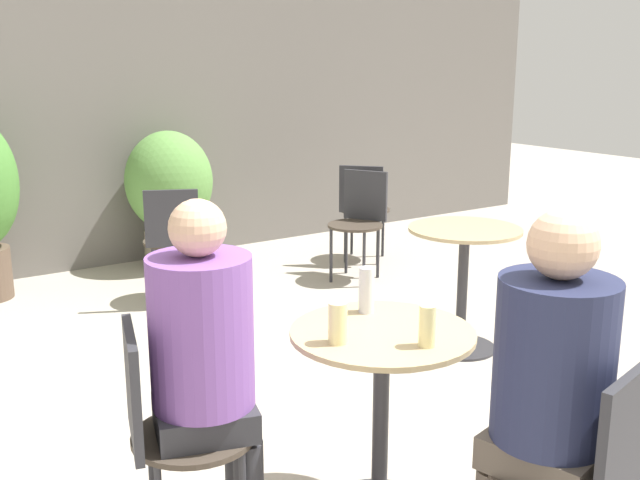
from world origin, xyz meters
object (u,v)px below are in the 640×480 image
object	(u,v)px
bistro_chair_4	(173,234)
cafe_table_near	(381,385)
bistro_chair_2	(363,203)
seated_person_0	(206,351)
cafe_table_far	(463,264)
bistro_chair_0	(166,420)
seated_person_1	(548,379)
beer_glass_1	(338,323)
potted_plant_1	(169,190)
bistro_chair_1	(588,466)
beer_glass_0	(366,290)
beer_glass_2	(427,326)
bistro_chair_3	(360,214)

from	to	relation	value
bistro_chair_4	cafe_table_near	bearing A→B (deg)	107.09
bistro_chair_2	seated_person_0	world-z (taller)	seated_person_0
cafe_table_far	bistro_chair_4	world-z (taller)	bistro_chair_4
bistro_chair_0	seated_person_1	distance (m)	1.24
bistro_chair_0	beer_glass_1	world-z (taller)	beer_glass_1
cafe_table_far	potted_plant_1	size ratio (longest dim) A/B	0.66
cafe_table_near	bistro_chair_1	size ratio (longest dim) A/B	0.88
cafe_table_near	beer_glass_0	distance (m)	0.36
cafe_table_far	seated_person_0	distance (m)	2.21
beer_glass_0	bistro_chair_4	bearing A→B (deg)	83.80
seated_person_0	beer_glass_2	bearing A→B (deg)	-104.37
cafe_table_far	beer_glass_2	xyz separation A→B (m)	(-1.39, -1.24, 0.29)
seated_person_1	beer_glass_2	size ratio (longest dim) A/B	8.81
bistro_chair_2	bistro_chair_4	world-z (taller)	same
bistro_chair_3	cafe_table_far	bearing A→B (deg)	-43.89
seated_person_1	beer_glass_1	distance (m)	0.70
bistro_chair_2	potted_plant_1	distance (m)	1.58
cafe_table_far	bistro_chair_2	distance (m)	1.98
cafe_table_far	seated_person_0	size ratio (longest dim) A/B	0.59
bistro_chair_3	beer_glass_1	size ratio (longest dim) A/B	5.77
seated_person_0	beer_glass_2	size ratio (longest dim) A/B	8.71
seated_person_0	potted_plant_1	size ratio (longest dim) A/B	1.12
bistro_chair_3	seated_person_1	distance (m)	3.59
beer_glass_2	potted_plant_1	distance (m)	3.93
bistro_chair_0	bistro_chair_3	world-z (taller)	same
cafe_table_near	seated_person_0	distance (m)	0.66
seated_person_1	bistro_chair_4	bearing A→B (deg)	-107.24
bistro_chair_1	potted_plant_1	size ratio (longest dim) A/B	0.74
bistro_chair_2	beer_glass_0	distance (m)	3.40
bistro_chair_3	seated_person_1	bearing A→B (deg)	-57.13
cafe_table_far	seated_person_1	xyz separation A→B (m)	(-1.27, -1.65, 0.22)
cafe_table_near	beer_glass_2	world-z (taller)	beer_glass_2
beer_glass_1	cafe_table_far	bearing A→B (deg)	32.79
potted_plant_1	bistro_chair_4	bearing A→B (deg)	-111.66
bistro_chair_0	beer_glass_0	distance (m)	0.87
potted_plant_1	beer_glass_0	bearing A→B (deg)	-100.56
cafe_table_near	bistro_chair_0	xyz separation A→B (m)	(-0.74, 0.21, -0.02)
bistro_chair_2	beer_glass_0	world-z (taller)	beer_glass_0
seated_person_1	cafe_table_near	bearing A→B (deg)	-90.00
beer_glass_1	bistro_chair_0	bearing A→B (deg)	157.49
beer_glass_0	potted_plant_1	world-z (taller)	potted_plant_1
cafe_table_far	potted_plant_1	world-z (taller)	potted_plant_1
seated_person_0	beer_glass_2	xyz separation A→B (m)	(0.63, -0.37, 0.07)
cafe_table_far	beer_glass_2	world-z (taller)	beer_glass_2
seated_person_1	seated_person_0	bearing A→B (deg)	-59.99
bistro_chair_0	seated_person_1	bearing A→B (deg)	-116.60
bistro_chair_0	seated_person_0	xyz separation A→B (m)	(0.14, -0.04, 0.23)
beer_glass_0	potted_plant_1	xyz separation A→B (m)	(0.65, 3.48, -0.18)
cafe_table_near	potted_plant_1	xyz separation A→B (m)	(0.72, 3.66, 0.12)
bistro_chair_0	bistro_chair_2	bearing A→B (deg)	-30.50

